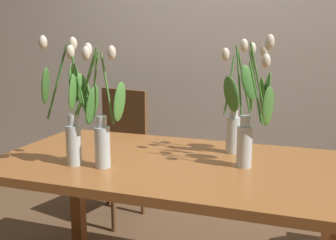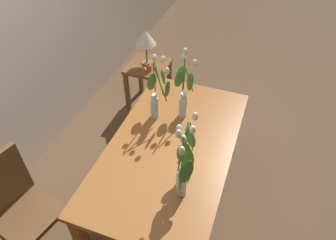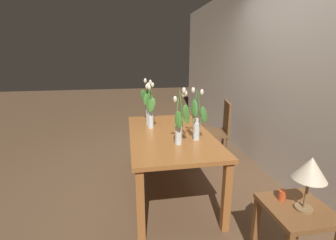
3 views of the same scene
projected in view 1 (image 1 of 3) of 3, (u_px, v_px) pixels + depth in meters
The scene contains 7 objects.
room_wall_rear at pixel (232, 31), 3.17m from camera, with size 9.00×0.10×2.70m, color silver.
dining_table at pixel (168, 179), 1.95m from camera, with size 1.60×0.90×0.74m.
tulip_vase_0 at pixel (253, 121), 1.80m from camera, with size 0.16×0.18×0.58m.
tulip_vase_1 at pixel (237, 112), 2.00m from camera, with size 0.18×0.24×0.56m.
tulip_vase_2 at pixel (95, 115), 1.80m from camera, with size 0.26×0.15×0.56m.
tulip_vase_3 at pixel (72, 125), 1.83m from camera, with size 0.26×0.16×0.57m.
dining_chair at pixel (116, 146), 3.04m from camera, with size 0.48×0.48×0.93m.
Camera 1 is at (0.62, -1.75, 1.30)m, focal length 44.43 mm.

